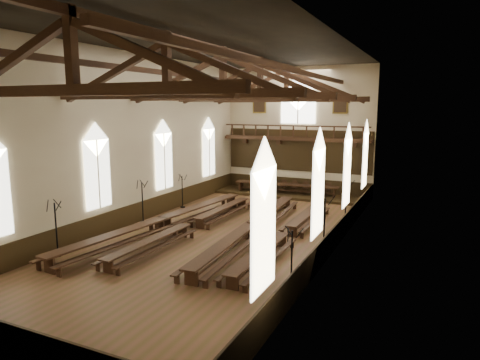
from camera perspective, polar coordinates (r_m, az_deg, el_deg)
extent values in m
plane|color=brown|center=(23.47, -2.14, -7.36)|extent=(26.00, 26.00, 0.00)
plane|color=beige|center=(34.56, 7.73, 6.50)|extent=(12.00, 0.00, 12.00)
plane|color=beige|center=(25.80, -14.21, 5.22)|extent=(0.00, 26.00, 26.00)
plane|color=beige|center=(20.49, 12.92, 4.18)|extent=(0.00, 26.00, 26.00)
plane|color=black|center=(22.64, -2.31, 17.60)|extent=(26.00, 26.00, 0.00)
cube|color=black|center=(35.04, 7.55, -0.70)|extent=(11.90, 0.08, 1.20)
cube|color=black|center=(13.92, -28.72, -18.45)|extent=(11.90, 0.08, 1.20)
cube|color=black|center=(26.47, -13.75, -4.31)|extent=(0.08, 25.90, 1.20)
cube|color=black|center=(21.36, 12.36, -7.65)|extent=(0.08, 25.90, 1.20)
cube|color=white|center=(23.67, -18.43, 0.74)|extent=(0.05, 1.80, 3.60)
cube|color=white|center=(23.48, -18.67, 5.08)|extent=(0.05, 1.80, 1.80)
cylinder|color=beige|center=(23.65, -18.36, 0.73)|extent=(0.08, 0.08, 3.60)
cube|color=white|center=(28.28, -10.09, 2.48)|extent=(0.05, 1.80, 3.60)
cube|color=white|center=(28.12, -10.20, 6.12)|extent=(0.05, 1.80, 1.80)
cylinder|color=beige|center=(28.26, -10.03, 2.48)|extent=(0.08, 0.08, 3.60)
cube|color=white|center=(33.34, -4.17, 3.69)|extent=(0.05, 1.80, 3.60)
cube|color=white|center=(33.19, -4.21, 6.78)|extent=(0.05, 1.80, 1.80)
cylinder|color=beige|center=(33.32, -4.11, 3.69)|extent=(0.08, 0.08, 3.60)
cube|color=white|center=(12.29, 3.18, -6.82)|extent=(0.05, 1.80, 3.60)
cube|color=white|center=(11.90, 3.26, 1.52)|extent=(0.05, 1.80, 1.80)
cylinder|color=beige|center=(12.31, 3.00, -6.79)|extent=(0.08, 0.08, 3.60)
cube|color=white|center=(17.85, 10.37, -1.73)|extent=(0.05, 1.80, 3.60)
cube|color=white|center=(17.58, 10.55, 4.03)|extent=(0.05, 1.80, 1.80)
cylinder|color=beige|center=(17.86, 10.24, -1.72)|extent=(0.08, 0.08, 3.60)
cube|color=white|center=(23.62, 14.08, 0.93)|extent=(0.05, 1.80, 3.60)
cube|color=white|center=(23.42, 14.26, 5.28)|extent=(0.05, 1.80, 1.80)
cylinder|color=beige|center=(23.63, 13.98, 0.93)|extent=(0.08, 0.08, 3.60)
cube|color=white|center=(29.48, 16.32, 2.53)|extent=(0.05, 1.80, 3.60)
cube|color=white|center=(29.32, 16.49, 6.02)|extent=(0.05, 1.80, 1.80)
cylinder|color=beige|center=(29.49, 16.25, 2.54)|extent=(0.08, 0.08, 3.60)
cube|color=white|center=(34.41, 7.75, 9.49)|extent=(2.80, 0.05, 2.40)
cube|color=white|center=(34.43, 7.80, 11.49)|extent=(2.80, 0.05, 2.80)
cylinder|color=beige|center=(34.37, 7.73, 9.49)|extent=(0.10, 0.10, 2.40)
cube|color=#392312|center=(33.98, 7.38, 5.44)|extent=(11.80, 1.20, 0.20)
cube|color=black|center=(34.62, 7.64, 3.94)|extent=(11.80, 0.10, 3.30)
cube|color=#392312|center=(33.40, 7.14, 7.18)|extent=(11.60, 0.12, 0.10)
cube|color=#392312|center=(33.46, 7.10, 5.64)|extent=(11.60, 0.12, 0.10)
cube|color=#392312|center=(35.98, 0.70, 5.36)|extent=(0.35, 0.40, 0.50)
cube|color=#392312|center=(34.86, 5.21, 5.18)|extent=(0.35, 0.40, 0.50)
cube|color=#392312|center=(33.96, 10.00, 4.95)|extent=(0.35, 0.40, 0.50)
cube|color=#392312|center=(33.31, 15.00, 4.68)|extent=(0.35, 0.40, 0.50)
cube|color=brown|center=(35.55, 2.60, 10.06)|extent=(1.15, 0.06, 1.45)
cube|color=black|center=(35.51, 2.58, 10.06)|extent=(0.95, 0.04, 1.25)
cube|color=brown|center=(33.59, 13.23, 9.83)|extent=(1.15, 0.06, 1.45)
cube|color=black|center=(33.55, 13.21, 9.83)|extent=(0.95, 0.04, 1.25)
cube|color=#392312|center=(14.30, -21.29, 11.10)|extent=(11.70, 0.35, 0.35)
cube|color=#392312|center=(14.40, -21.62, 16.26)|extent=(0.30, 0.30, 2.40)
cube|color=#392312|center=(16.54, -28.62, 13.44)|extent=(5.44, 0.26, 2.40)
cube|color=#392312|center=(12.46, -11.96, 15.99)|extent=(5.44, 0.26, 2.40)
cube|color=#392312|center=(18.13, -9.65, 11.19)|extent=(11.70, 0.35, 0.35)
cube|color=#392312|center=(18.22, -9.77, 15.28)|extent=(0.30, 0.30, 2.40)
cube|color=#392312|center=(19.95, -16.75, 13.37)|extent=(5.44, 0.26, 2.40)
cube|color=#392312|center=(16.73, -1.32, 14.54)|extent=(5.44, 0.26, 2.40)
cube|color=#392312|center=(22.44, -2.27, 11.01)|extent=(11.70, 0.35, 0.35)
cube|color=#392312|center=(22.50, -2.29, 14.32)|extent=(0.30, 0.30, 2.40)
cube|color=#392312|center=(23.93, -8.59, 12.99)|extent=(5.44, 0.26, 2.40)
cube|color=#392312|center=(21.31, 4.82, 13.48)|extent=(5.44, 0.26, 2.40)
cube|color=#392312|center=(26.98, 2.68, 10.79)|extent=(11.70, 0.35, 0.35)
cube|color=#392312|center=(27.03, 2.71, 13.55)|extent=(0.30, 0.30, 2.40)
cube|color=#392312|center=(28.23, -2.85, 12.57)|extent=(5.44, 0.26, 2.40)
cube|color=#392312|center=(26.05, 8.72, 12.71)|extent=(5.44, 0.26, 2.40)
cube|color=#392312|center=(31.66, 6.18, 10.59)|extent=(11.70, 0.35, 0.35)
cube|color=#392312|center=(31.71, 6.23, 12.94)|extent=(0.30, 0.30, 2.40)
cube|color=#392312|center=(32.73, 1.33, 12.19)|extent=(5.44, 0.26, 2.40)
cube|color=#392312|center=(30.88, 11.39, 12.16)|extent=(5.44, 0.26, 2.40)
cube|color=#392312|center=(24.22, -9.59, 13.87)|extent=(0.25, 25.70, 0.25)
cube|color=#392312|center=(21.18, 6.09, 14.56)|extent=(0.25, 25.70, 0.25)
cube|color=#392312|center=(22.60, -2.31, 16.85)|extent=(0.30, 25.70, 0.30)
cube|color=#392312|center=(21.51, -15.90, -7.19)|extent=(1.55, 7.64, 0.09)
cube|color=#392312|center=(19.34, -22.58, -10.79)|extent=(0.65, 0.15, 0.73)
cube|color=#392312|center=(24.20, -10.54, -6.10)|extent=(0.65, 0.15, 0.73)
cube|color=#392312|center=(21.66, -15.84, -8.46)|extent=(0.79, 6.71, 0.09)
cube|color=#392312|center=(22.08, -17.07, -7.67)|extent=(1.09, 7.60, 0.07)
cube|color=#392312|center=(19.87, -23.85, -10.79)|extent=(0.25, 0.10, 0.42)
cube|color=#392312|center=(24.72, -11.63, -6.16)|extent=(0.25, 0.10, 0.42)
cube|color=#392312|center=(21.14, -14.59, -8.33)|extent=(1.09, 7.60, 0.07)
cube|color=#392312|center=(18.84, -21.42, -11.75)|extent=(0.25, 0.10, 0.42)
cube|color=#392312|center=(23.85, -9.23, -6.67)|extent=(0.25, 0.10, 0.42)
cube|color=#392312|center=(27.32, -5.73, -3.27)|extent=(1.55, 7.64, 0.09)
cube|color=#392312|center=(24.63, -9.79, -5.79)|extent=(0.65, 0.15, 0.73)
cube|color=#392312|center=(30.33, -2.41, -2.71)|extent=(0.65, 0.15, 0.73)
cube|color=#392312|center=(27.43, -5.71, -4.29)|extent=(0.79, 6.71, 0.09)
cube|color=#392312|center=(27.79, -6.83, -3.74)|extent=(1.09, 7.60, 0.07)
cube|color=#392312|center=(25.06, -11.03, -5.92)|extent=(0.25, 0.10, 0.42)
cube|color=#392312|center=(30.77, -3.41, -2.83)|extent=(0.25, 0.10, 0.42)
cube|color=#392312|center=(27.00, -4.56, -4.09)|extent=(1.09, 7.60, 0.07)
cube|color=#392312|center=(24.21, -8.64, -6.41)|extent=(0.25, 0.10, 0.42)
cube|color=#392312|center=(30.05, -1.29, -3.12)|extent=(0.25, 0.10, 0.42)
cube|color=#392312|center=(20.94, -11.81, -7.89)|extent=(0.72, 6.23, 0.07)
cube|color=#392312|center=(19.02, -16.91, -11.01)|extent=(0.53, 0.08, 0.60)
cube|color=#392312|center=(23.23, -7.63, -6.86)|extent=(0.53, 0.08, 0.60)
cube|color=#392312|center=(21.07, -11.77, -8.95)|extent=(0.15, 5.51, 0.07)
cube|color=#392312|center=(21.35, -12.97, -8.32)|extent=(0.34, 6.22, 0.05)
cube|color=#392312|center=(19.39, -18.20, -11.06)|extent=(0.20, 0.07, 0.35)
cube|color=#392312|center=(23.60, -8.69, -6.93)|extent=(0.20, 0.07, 0.35)
cube|color=#392312|center=(20.70, -10.56, -8.81)|extent=(0.34, 6.22, 0.05)
cube|color=#392312|center=(18.68, -15.71, -11.75)|extent=(0.20, 0.07, 0.35)
cube|color=#392312|center=(23.02, -6.41, -7.31)|extent=(0.20, 0.07, 0.35)
cube|color=#392312|center=(26.99, -2.38, -3.69)|extent=(0.72, 6.23, 0.07)
cube|color=#392312|center=(24.71, -5.38, -5.80)|extent=(0.53, 0.08, 0.60)
cube|color=#392312|center=(29.52, 0.12, -3.18)|extent=(0.53, 0.08, 0.60)
cube|color=#392312|center=(27.09, -2.38, -4.53)|extent=(0.15, 5.51, 0.07)
cube|color=#392312|center=(27.31, -3.40, -4.10)|extent=(0.34, 6.22, 0.05)
cube|color=#392312|center=(24.98, -6.51, -5.94)|extent=(0.20, 0.07, 0.35)
cube|color=#392312|center=(29.82, -0.80, -3.29)|extent=(0.20, 0.07, 0.35)
cube|color=#392312|center=(26.81, -1.34, -4.35)|extent=(0.34, 6.22, 0.05)
cube|color=#392312|center=(24.43, -4.31, -6.27)|extent=(0.20, 0.07, 0.35)
cube|color=#392312|center=(29.36, 1.13, -3.50)|extent=(0.20, 0.07, 0.35)
cube|color=#392312|center=(19.83, -2.80, -8.44)|extent=(1.14, 7.08, 0.08)
cube|color=#392312|center=(17.39, -7.78, -12.52)|extent=(0.60, 0.12, 0.67)
cube|color=#392312|center=(22.67, 0.97, -7.09)|extent=(0.60, 0.12, 0.67)
cube|color=#392312|center=(19.98, -2.79, -9.70)|extent=(0.47, 6.24, 0.08)
cube|color=#392312|center=(20.18, -4.43, -9.01)|extent=(0.72, 7.05, 0.06)
cube|color=#392312|center=(17.70, -9.67, -12.65)|extent=(0.23, 0.08, 0.39)
cube|color=#392312|center=(22.97, -0.45, -7.23)|extent=(0.23, 0.08, 0.39)
cube|color=#392312|center=(19.69, -1.12, -9.46)|extent=(0.72, 7.05, 0.06)
cube|color=#392312|center=(17.13, -5.99, -13.35)|extent=(0.23, 0.08, 0.39)
cube|color=#392312|center=(22.56, 2.52, -7.56)|extent=(0.23, 0.08, 0.39)
cube|color=#392312|center=(26.36, 4.72, -3.86)|extent=(1.14, 7.08, 0.08)
cube|color=#392312|center=(23.60, 2.02, -6.41)|extent=(0.60, 0.12, 0.67)
cube|color=#392312|center=(29.36, 6.87, -3.24)|extent=(0.60, 0.12, 0.67)
cube|color=#392312|center=(26.47, 4.71, -4.84)|extent=(0.47, 6.24, 0.08)
cube|color=#392312|center=(26.60, 3.42, -4.36)|extent=(0.72, 7.05, 0.06)
cube|color=#392312|center=(23.80, 0.54, -6.62)|extent=(0.23, 0.08, 0.39)
cube|color=#392312|center=(29.60, 5.72, -3.40)|extent=(0.23, 0.08, 0.39)
cube|color=#392312|center=(26.26, 6.02, -4.59)|extent=(0.72, 7.05, 0.06)
cube|color=#392312|center=(23.40, 3.42, -6.92)|extent=(0.23, 0.08, 0.39)
cube|color=#392312|center=(29.30, 8.08, -3.58)|extent=(0.23, 0.08, 0.39)
cube|color=#392312|center=(19.02, 2.63, -9.51)|extent=(0.66, 6.24, 0.07)
cube|color=#392312|center=(16.75, -1.14, -13.47)|extent=(0.53, 0.07, 0.60)
cube|color=#392312|center=(21.61, 5.48, -8.09)|extent=(0.53, 0.07, 0.60)
cube|color=#392312|center=(19.16, 2.62, -10.67)|extent=(0.10, 5.52, 0.07)
cube|color=#392312|center=(19.30, 1.08, -10.02)|extent=(0.28, 6.24, 0.05)
cube|color=#392312|center=(16.99, -2.93, -13.59)|extent=(0.20, 0.06, 0.35)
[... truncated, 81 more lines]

